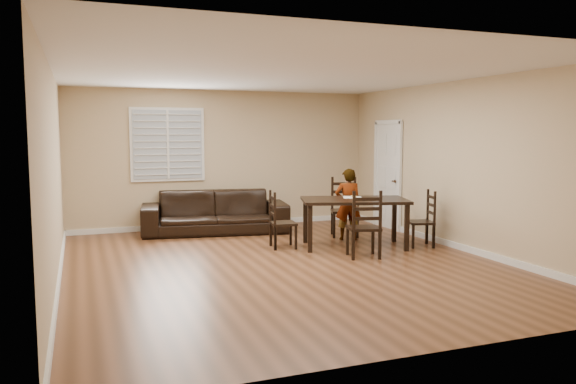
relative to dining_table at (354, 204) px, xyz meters
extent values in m
plane|color=brown|center=(-1.50, -0.76, -0.71)|extent=(7.00, 7.00, 0.00)
cube|color=tan|center=(-1.50, 2.74, 0.64)|extent=(6.00, 0.04, 2.70)
cube|color=tan|center=(-1.50, -4.26, 0.64)|extent=(6.00, 0.04, 2.70)
cube|color=tan|center=(-4.50, -0.76, 0.64)|extent=(0.04, 7.00, 2.70)
cube|color=tan|center=(1.50, -0.76, 0.64)|extent=(0.04, 7.00, 2.70)
cube|color=white|center=(-1.50, -0.76, 1.99)|extent=(6.00, 7.00, 0.04)
cube|color=white|center=(-2.60, 2.69, 0.94)|extent=(1.40, 0.08, 1.40)
cube|color=white|center=(1.47, 1.44, 0.32)|extent=(0.06, 0.94, 2.05)
cylinder|color=#332114|center=(1.44, 1.14, 0.24)|extent=(0.06, 0.06, 0.02)
cube|color=white|center=(-1.50, 2.72, -0.66)|extent=(6.00, 0.03, 0.10)
cube|color=white|center=(-4.49, -0.76, -0.66)|extent=(0.03, 7.00, 0.10)
cube|color=white|center=(1.48, -0.76, -0.66)|extent=(0.03, 7.00, 0.10)
cube|color=black|center=(0.00, 0.00, 0.06)|extent=(1.90, 1.41, 0.05)
cube|color=black|center=(-0.85, -0.16, -0.33)|extent=(0.09, 0.09, 0.75)
cube|color=black|center=(0.62, -0.60, -0.33)|extent=(0.09, 0.09, 0.75)
cube|color=black|center=(-0.62, 0.60, -0.33)|extent=(0.09, 0.09, 0.75)
cube|color=black|center=(0.85, 0.16, -0.33)|extent=(0.09, 0.09, 0.75)
cube|color=black|center=(0.28, 0.91, -0.25)|extent=(0.60, 0.58, 0.04)
cube|color=black|center=(0.35, 1.11, -0.18)|extent=(0.47, 0.20, 1.07)
cube|color=black|center=(0.02, 0.80, -0.49)|extent=(0.05, 0.05, 0.44)
cube|color=black|center=(0.41, 0.66, -0.49)|extent=(0.05, 0.05, 0.44)
cube|color=black|center=(0.15, 1.17, -0.49)|extent=(0.05, 0.05, 0.44)
cube|color=black|center=(0.54, 1.03, -0.49)|extent=(0.05, 0.05, 0.44)
cube|color=black|center=(-0.23, -0.74, -0.27)|extent=(0.55, 0.53, 0.04)
cube|color=black|center=(-0.27, -0.93, -0.20)|extent=(0.46, 0.15, 1.03)
cube|color=black|center=(0.01, -0.61, -0.50)|extent=(0.05, 0.05, 0.42)
cube|color=black|center=(-0.38, -0.52, -0.50)|extent=(0.05, 0.05, 0.42)
cube|color=black|center=(-0.07, -0.97, -0.50)|extent=(0.05, 0.05, 0.42)
cube|color=black|center=(-0.46, -0.88, -0.50)|extent=(0.05, 0.05, 0.42)
cube|color=black|center=(-1.12, 0.34, -0.31)|extent=(0.44, 0.47, 0.04)
cube|color=black|center=(-1.29, 0.36, -0.24)|extent=(0.09, 0.42, 0.93)
cube|color=black|center=(-0.97, 0.14, -0.52)|extent=(0.04, 0.04, 0.38)
cube|color=black|center=(-0.93, 0.50, -0.52)|extent=(0.04, 0.04, 0.38)
cube|color=black|center=(-1.31, 0.18, -0.52)|extent=(0.04, 0.04, 0.38)
cube|color=black|center=(-1.26, 0.54, -0.52)|extent=(0.04, 0.04, 0.38)
cube|color=black|center=(1.05, -0.34, -0.31)|extent=(0.50, 0.51, 0.04)
cube|color=black|center=(1.22, -0.39, -0.24)|extent=(0.16, 0.41, 0.93)
cube|color=black|center=(0.94, -0.12, -0.52)|extent=(0.05, 0.05, 0.38)
cube|color=black|center=(0.83, -0.46, -0.52)|extent=(0.05, 0.05, 0.38)
cube|color=black|center=(1.26, -0.21, -0.52)|extent=(0.05, 0.05, 0.38)
cube|color=black|center=(1.15, -0.56, -0.52)|extent=(0.05, 0.05, 0.38)
imported|color=gray|center=(0.18, 0.59, -0.08)|extent=(0.53, 0.43, 1.25)
cube|color=silver|center=(0.06, 0.18, 0.09)|extent=(0.39, 0.39, 0.00)
torus|color=#BD8C44|center=(0.08, 0.18, 0.11)|extent=(0.10, 0.10, 0.03)
torus|color=white|center=(0.08, 0.18, 0.12)|extent=(0.09, 0.09, 0.02)
imported|color=black|center=(-1.84, 2.10, -0.32)|extent=(2.81, 1.45, 0.78)
camera|label=1|loc=(-4.21, -8.15, 1.16)|focal=35.00mm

